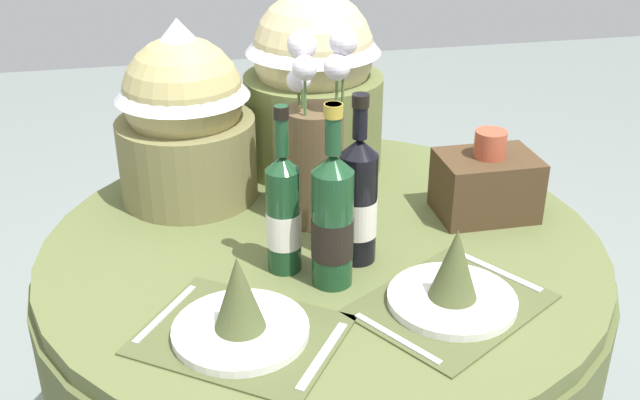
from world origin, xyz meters
The scene contains 10 objects.
dining_table centered at (0.00, 0.00, 0.59)m, with size 1.22×1.22×0.75m.
place_setting_left centered at (-0.21, -0.30, 0.79)m, with size 0.43×0.41×0.16m.
place_setting_right centered at (0.18, -0.29, 0.79)m, with size 0.43×0.40×0.16m.
flower_vase centered at (0.00, 0.09, 0.92)m, with size 0.15×0.13×0.44m.
wine_bottle_left centered at (-0.02, -0.17, 0.88)m, with size 0.08×0.08×0.37m.
wine_bottle_centre centered at (0.05, -0.09, 0.88)m, with size 0.08×0.08×0.35m.
wine_bottle_right centered at (-0.10, -0.10, 0.87)m, with size 0.07×0.07×0.34m.
gift_tub_back_left centered at (-0.27, 0.28, 0.97)m, with size 0.32×0.32×0.43m.
gift_tub_back_centre centered at (0.06, 0.39, 1.00)m, with size 0.35×0.35×0.49m.
woven_basket_side_right centered at (0.38, 0.04, 0.82)m, with size 0.22×0.16×0.20m.
Camera 1 is at (-0.30, -1.39, 1.55)m, focal length 42.52 mm.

